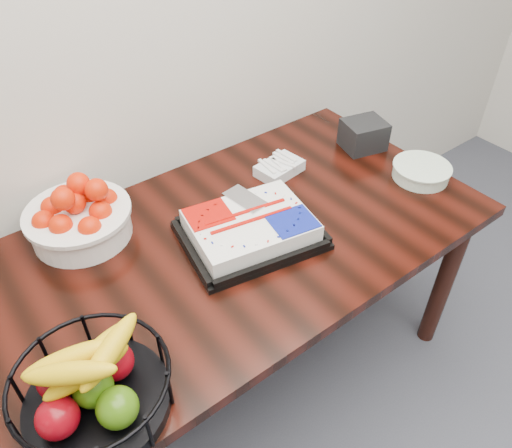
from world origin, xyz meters
TOP-DOWN VIEW (x-y plane):
  - table at (0.00, 2.00)m, footprint 1.80×0.90m
  - cake_tray at (0.10, 1.96)m, footprint 0.48×0.41m
  - tangerine_bowl at (-0.32, 2.30)m, footprint 0.33×0.33m
  - fruit_basket at (-0.53, 1.71)m, footprint 0.36×0.36m
  - plate_stack at (0.80, 1.84)m, footprint 0.21×0.21m
  - fork_bag at (0.40, 2.18)m, footprint 0.18×0.13m
  - napkin_box at (0.78, 2.12)m, footprint 0.19×0.17m

SIDE VIEW (x-z plane):
  - table at x=0.00m, z-range 0.29..1.04m
  - fork_bag at x=0.40m, z-range 0.75..0.80m
  - plate_stack at x=0.80m, z-range 0.75..0.80m
  - cake_tray at x=0.10m, z-range 0.75..0.83m
  - napkin_box at x=0.78m, z-range 0.75..0.86m
  - fruit_basket at x=-0.53m, z-range 0.73..0.92m
  - tangerine_bowl at x=-0.32m, z-range 0.74..0.95m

